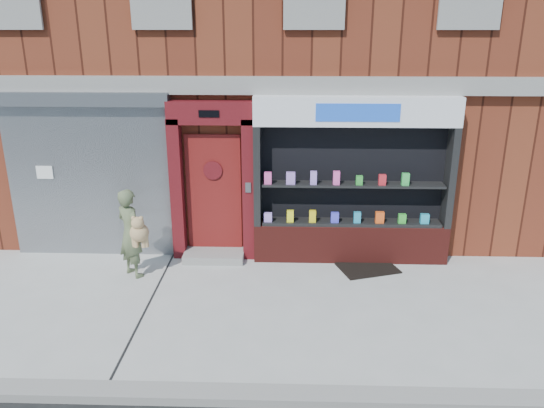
{
  "coord_description": "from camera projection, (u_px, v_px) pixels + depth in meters",
  "views": [
    {
      "loc": [
        0.61,
        -7.23,
        4.14
      ],
      "look_at": [
        0.35,
        1.0,
        1.34
      ],
      "focal_mm": 35.0,
      "sensor_mm": 36.0,
      "label": 1
    }
  ],
  "objects": [
    {
      "name": "doormat",
      "position": [
        368.0,
        268.0,
        9.46
      ],
      "size": [
        1.16,
        0.97,
        0.02
      ],
      "primitive_type": "cube",
      "rotation": [
        0.0,
        0.0,
        0.32
      ],
      "color": "black",
      "rests_on": "ground"
    },
    {
      "name": "woman",
      "position": [
        132.0,
        233.0,
        8.97
      ],
      "size": [
        0.69,
        0.65,
        1.56
      ],
      "color": "#596542",
      "rests_on": "ground"
    },
    {
      "name": "curb",
      "position": [
        233.0,
        395.0,
        6.14
      ],
      "size": [
        60.0,
        0.3,
        0.12
      ],
      "primitive_type": "cube",
      "color": "gray",
      "rests_on": "ground"
    },
    {
      "name": "building",
      "position": [
        264.0,
        30.0,
        12.58
      ],
      "size": [
        12.0,
        8.16,
        8.0
      ],
      "color": "#5D2315",
      "rests_on": "ground"
    },
    {
      "name": "pharmacy_bay",
      "position": [
        352.0,
        188.0,
        9.41
      ],
      "size": [
        3.5,
        0.41,
        3.0
      ],
      "color": "#5A1A15",
      "rests_on": "ground"
    },
    {
      "name": "ground",
      "position": [
        248.0,
        306.0,
        8.19
      ],
      "size": [
        80.0,
        80.0,
        0.0
      ],
      "primitive_type": "plane",
      "color": "#9E9E99",
      "rests_on": "ground"
    },
    {
      "name": "red_door_bay",
      "position": [
        213.0,
        182.0,
        9.51
      ],
      "size": [
        1.52,
        0.58,
        2.9
      ],
      "color": "#4B0C11",
      "rests_on": "ground"
    },
    {
      "name": "shutter_bay",
      "position": [
        89.0,
        166.0,
        9.56
      ],
      "size": [
        3.1,
        0.3,
        3.04
      ],
      "color": "gray",
      "rests_on": "ground"
    }
  ]
}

